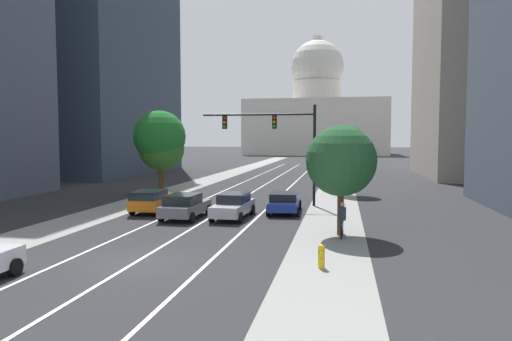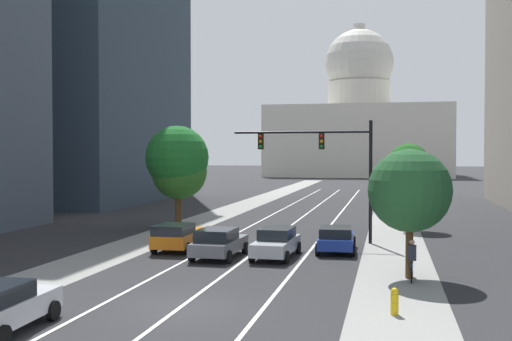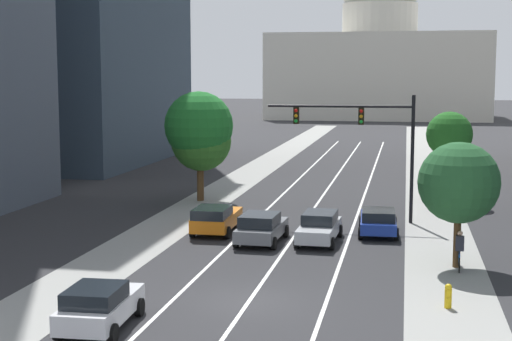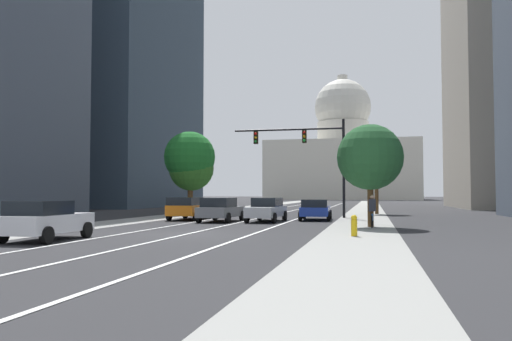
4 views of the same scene
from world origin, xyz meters
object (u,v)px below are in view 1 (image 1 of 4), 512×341
fire_hydrant (321,256)px  traffic_signal_mast (279,135)px  car_blue (284,202)px  street_tree_mid_left (162,148)px  capitol_building (317,116)px  car_orange (154,200)px  cyclist (342,220)px  street_tree_far_right (341,161)px  street_tree_mid_right (348,143)px  car_silver (233,205)px  street_tree_near_left (160,137)px  car_gray (185,206)px

fire_hydrant → traffic_signal_mast: bearing=103.3°
car_blue → street_tree_mid_left: (-12.03, 8.84, 3.28)m
capitol_building → car_blue: size_ratio=8.94×
car_orange → cyclist: cyclist is taller
traffic_signal_mast → street_tree_far_right: size_ratio=1.51×
car_blue → street_tree_mid_right: street_tree_mid_right is taller
cyclist → car_orange: bearing=68.5°
car_orange → street_tree_mid_right: 18.04m
street_tree_far_right → street_tree_mid_right: bearing=88.4°
car_silver → street_tree_mid_left: bearing=41.2°
car_silver → street_tree_near_left: street_tree_near_left is taller
traffic_signal_mast → cyclist: 12.12m
street_tree_mid_left → street_tree_near_left: bearing=-118.7°
cyclist → street_tree_near_left: size_ratio=0.24×
car_blue → car_silver: bearing=128.9°
car_silver → fire_hydrant: (5.80, -10.11, -0.32)m
fire_hydrant → street_tree_mid_left: size_ratio=0.15×
car_orange → street_tree_mid_left: (-3.53, 10.15, 3.21)m
car_gray → street_tree_mid_left: size_ratio=0.74×
car_blue → street_tree_far_right: street_tree_far_right is taller
fire_hydrant → street_tree_far_right: (0.66, 6.20, 3.27)m
fire_hydrant → street_tree_far_right: size_ratio=0.16×
car_blue → traffic_signal_mast: (-0.84, 3.50, 4.40)m
capitol_building → car_blue: capitol_building is taller
fire_hydrant → car_blue: bearing=103.2°
car_silver → street_tree_mid_left: (-9.19, 11.35, 3.23)m
traffic_signal_mast → street_tree_near_left: 12.42m
car_orange → fire_hydrant: (11.47, -11.31, -0.34)m
fire_hydrant → street_tree_near_left: bearing=125.3°
street_tree_mid_left → street_tree_far_right: street_tree_mid_left is taller
capitol_building → car_orange: (-4.25, -115.83, -10.98)m
car_gray → street_tree_far_right: 10.27m
capitol_building → street_tree_far_right: 121.46m
street_tree_mid_left → street_tree_mid_right: size_ratio=1.00×
car_blue → fire_hydrant: size_ratio=5.08×
capitol_building → car_orange: 116.42m
cyclist → street_tree_near_left: 22.58m
capitol_building → car_gray: capitol_building is taller
car_gray → fire_hydrant: car_gray is taller
car_gray → cyclist: bearing=-108.9°
car_silver → traffic_signal_mast: 7.68m
car_blue → street_tree_near_left: (-12.13, 8.66, 4.29)m
street_tree_mid_left → street_tree_near_left: (-0.10, -0.18, 1.01)m
traffic_signal_mast → street_tree_far_right: traffic_signal_mast is taller
traffic_signal_mast → street_tree_far_right: bearing=-65.8°
car_gray → street_tree_far_right: (9.31, -3.17, 2.95)m
street_tree_far_right → street_tree_near_left: bearing=136.3°
street_tree_near_left → car_orange: bearing=-70.0°
car_gray → traffic_signal_mast: traffic_signal_mast is taller
fire_hydrant → cyclist: bearing=82.5°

